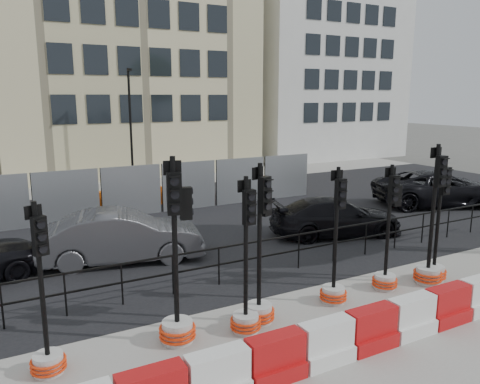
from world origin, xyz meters
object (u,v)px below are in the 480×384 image
traffic_signal_a (47,340)px  traffic_signal_h (430,256)px  traffic_signal_d (260,286)px  car_c (336,217)px

traffic_signal_a → traffic_signal_h: traffic_signal_h is taller
traffic_signal_a → traffic_signal_d: size_ratio=0.90×
car_c → traffic_signal_a: bearing=129.4°
traffic_signal_d → traffic_signal_h: bearing=-22.1°
traffic_signal_h → traffic_signal_d: bearing=-178.1°
traffic_signal_h → car_c: (0.66, 4.38, -0.08)m
car_c → traffic_signal_d: bearing=143.7°
traffic_signal_a → traffic_signal_d: 4.09m
traffic_signal_a → car_c: (9.51, 4.05, 0.02)m
traffic_signal_d → car_c: traffic_signal_d is taller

